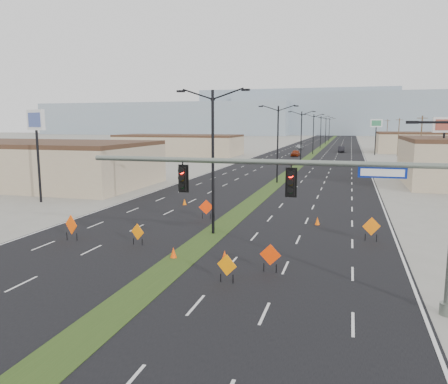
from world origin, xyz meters
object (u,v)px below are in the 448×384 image
(car_left, at_px, (295,153))
(construction_sign_5, at_px, (371,227))
(streetlight_6, at_px, (329,129))
(pole_sign_west, at_px, (36,127))
(cone_2, at_px, (317,221))
(streetlight_2, at_px, (301,136))
(cone_1, at_px, (225,256))
(car_mid, at_px, (341,149))
(construction_sign_1, at_px, (138,233))
(construction_sign_2, at_px, (206,208))
(pole_sign_east_near, at_px, (444,131))
(car_far, at_px, (299,147))
(streetlight_3, at_px, (313,133))
(streetlight_5, at_px, (326,130))
(construction_sign_3, at_px, (227,266))
(streetlight_0, at_px, (213,158))
(construction_sign_4, at_px, (270,256))
(construction_sign_0, at_px, (71,226))
(signal_mast, at_px, (335,194))
(streetlight_4, at_px, (321,131))
(cone_3, at_px, (185,202))
(streetlight_1, at_px, (278,142))
(pole_sign_east_far, at_px, (376,126))
(cone_0, at_px, (173,253))

(car_left, bearing_deg, construction_sign_5, -77.75)
(streetlight_6, relative_size, pole_sign_west, 1.10)
(construction_sign_5, height_order, cone_2, construction_sign_5)
(streetlight_2, distance_m, cone_1, 62.14)
(car_mid, height_order, construction_sign_1, car_mid)
(construction_sign_2, height_order, pole_sign_east_near, pole_sign_east_near)
(car_far, relative_size, pole_sign_west, 0.49)
(streetlight_2, height_order, pole_sign_east_near, streetlight_2)
(construction_sign_2, bearing_deg, construction_sign_5, -37.78)
(streetlight_3, height_order, pole_sign_east_near, streetlight_3)
(cone_1, xyz_separation_m, pole_sign_east_near, (17.43, 35.63, 6.56))
(streetlight_2, bearing_deg, pole_sign_east_near, -52.74)
(streetlight_5, bearing_deg, pole_sign_east_near, -79.74)
(car_mid, xyz_separation_m, construction_sign_3, (-3.25, -102.97, 0.03))
(streetlight_0, relative_size, pole_sign_west, 1.10)
(construction_sign_3, distance_m, construction_sign_4, 2.76)
(streetlight_5, distance_m, construction_sign_2, 135.63)
(construction_sign_0, height_order, cone_1, construction_sign_0)
(streetlight_6, bearing_deg, car_far, -95.56)
(signal_mast, distance_m, car_mid, 104.06)
(cone_1, relative_size, cone_2, 1.06)
(streetlight_6, xyz_separation_m, cone_1, (2.53, -173.88, -5.09))
(streetlight_5, bearing_deg, construction_sign_5, -85.61)
(streetlight_2, relative_size, construction_sign_1, 7.09)
(streetlight_3, xyz_separation_m, streetlight_4, (0.00, 28.00, 0.00))
(cone_3, bearing_deg, car_left, 87.74)
(construction_sign_0, distance_m, construction_sign_5, 19.92)
(construction_sign_2, xyz_separation_m, construction_sign_4, (7.32, -11.34, -0.05))
(streetlight_2, height_order, construction_sign_2, streetlight_2)
(streetlight_0, xyz_separation_m, construction_sign_5, (10.68, 0.96, -4.45))
(construction_sign_2, height_order, construction_sign_3, construction_sign_2)
(streetlight_6, relative_size, cone_3, 16.23)
(streetlight_2, xyz_separation_m, car_mid, (6.79, 37.97, -4.61))
(streetlight_3, bearing_deg, construction_sign_2, -91.44)
(signal_mast, xyz_separation_m, car_left, (-11.93, 85.78, -4.04))
(construction_sign_2, bearing_deg, streetlight_1, 62.80)
(streetlight_0, bearing_deg, cone_1, -66.68)
(construction_sign_1, distance_m, pole_sign_west, 21.19)
(streetlight_2, bearing_deg, car_mid, 79.86)
(streetlight_6, relative_size, car_left, 2.26)
(streetlight_0, height_order, pole_sign_west, streetlight_0)
(streetlight_5, relative_size, construction_sign_0, 5.69)
(streetlight_5, xyz_separation_m, construction_sign_0, (-8.52, -144.38, -4.38))
(streetlight_2, height_order, streetlight_6, same)
(streetlight_4, xyz_separation_m, car_far, (-5.99, -5.52, -4.77))
(car_left, distance_m, construction_sign_4, 83.12)
(construction_sign_0, relative_size, construction_sign_5, 1.07)
(construction_sign_1, xyz_separation_m, cone_3, (-2.19, 13.94, -0.51))
(pole_sign_east_far, bearing_deg, cone_0, -112.39)
(construction_sign_4, bearing_deg, cone_3, 128.07)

